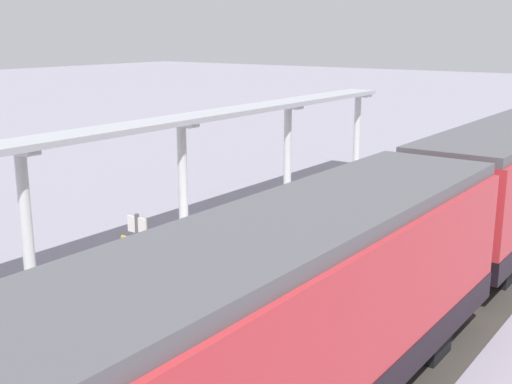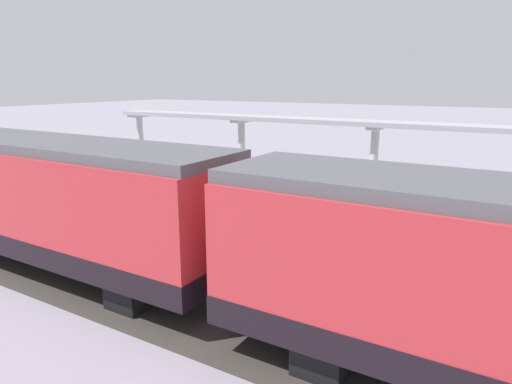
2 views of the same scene
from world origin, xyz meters
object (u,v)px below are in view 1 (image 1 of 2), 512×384
train_far_carriage (292,321)px  trash_bin (4,303)px  bench_near_end (145,255)px  canopy_pillar_second (288,152)px  canopy_pillar_nearest (357,134)px  passenger_waiting_near_edge (86,358)px  train_near_carriage (512,181)px  canopy_pillar_fourth (26,222)px  canopy_pillar_third (183,180)px  platform_info_sign (138,252)px

train_far_carriage → trash_bin: (6.93, 0.40, -1.34)m
train_far_carriage → bench_near_end: train_far_carriage is taller
canopy_pillar_second → bench_near_end: (-1.14, 8.40, -1.32)m
canopy_pillar_nearest → bench_near_end: size_ratio=2.29×
canopy_pillar_nearest → passenger_waiting_near_edge: size_ratio=2.03×
train_near_carriage → canopy_pillar_fourth: (7.96, 10.77, -0.06)m
canopy_pillar_third → train_near_carriage: bearing=-145.8°
canopy_pillar_second → passenger_waiting_near_edge: bearing=110.8°
canopy_pillar_second → canopy_pillar_third: same height
passenger_waiting_near_edge → canopy_pillar_fourth: bearing=-26.8°
trash_bin → passenger_waiting_near_edge: 4.39m
canopy_pillar_nearest → bench_near_end: canopy_pillar_nearest is taller
train_far_carriage → canopy_pillar_second: (7.96, -12.00, -0.06)m
canopy_pillar_fourth → passenger_waiting_near_edge: (-5.20, 2.63, -0.69)m
platform_info_sign → canopy_pillar_third: bearing=-58.6°
canopy_pillar_third → trash_bin: (-1.03, 6.75, -1.28)m
canopy_pillar_fourth → passenger_waiting_near_edge: canopy_pillar_fourth is taller
trash_bin → platform_info_sign: 2.97m
train_far_carriage → passenger_waiting_near_edge: train_far_carriage is taller
canopy_pillar_third → bench_near_end: size_ratio=2.29×
canopy_pillar_second → canopy_pillar_fourth: bearing=90.0°
canopy_pillar_second → train_far_carriage: bearing=123.6°
canopy_pillar_nearest → canopy_pillar_third: 11.06m
train_near_carriage → platform_info_sign: size_ratio=5.08×
canopy_pillar_nearest → canopy_pillar_fourth: same height
canopy_pillar_third → trash_bin: bearing=98.7°
canopy_pillar_nearest → trash_bin: 17.89m
train_near_carriage → trash_bin: 14.06m
train_near_carriage → bench_near_end: train_near_carriage is taller
bench_near_end → trash_bin: bearing=88.4°
canopy_pillar_third → train_far_carriage: bearing=141.4°
canopy_pillar_third → canopy_pillar_fourth: 5.37m
train_near_carriage → bench_near_end: (6.82, 8.16, -1.38)m
train_near_carriage → canopy_pillar_fourth: size_ratio=3.21×
canopy_pillar_nearest → canopy_pillar_second: bearing=90.0°
bench_near_end → passenger_waiting_near_edge: 6.66m
train_far_carriage → platform_info_sign: train_far_carriage is taller
trash_bin → canopy_pillar_second: bearing=-85.3°
canopy_pillar_nearest → canopy_pillar_third: bearing=90.0°
bench_near_end → platform_info_sign: platform_info_sign is taller
train_near_carriage → platform_info_sign: (5.23, 9.88, -0.50)m
train_far_carriage → canopy_pillar_third: canopy_pillar_third is taller
canopy_pillar_third → passenger_waiting_near_edge: size_ratio=2.03×
canopy_pillar_second → canopy_pillar_fourth: 11.02m
canopy_pillar_nearest → trash_bin: canopy_pillar_nearest is taller
train_far_carriage → canopy_pillar_nearest: size_ratio=3.21×
bench_near_end → platform_info_sign: bearing=132.8°
train_far_carriage → bench_near_end: (6.82, -3.60, -1.38)m
canopy_pillar_second → passenger_waiting_near_edge: (-5.20, 13.65, -0.69)m
canopy_pillar_second → canopy_pillar_fourth: (0.00, 11.02, 0.00)m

